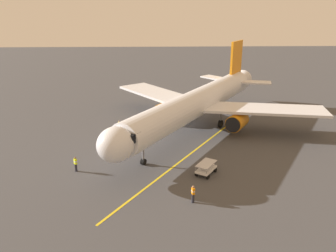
{
  "coord_description": "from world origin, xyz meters",
  "views": [
    {
      "loc": [
        5.04,
        49.78,
        16.9
      ],
      "look_at": [
        3.56,
        9.7,
        3.0
      ],
      "focal_mm": 36.6,
      "sensor_mm": 36.0,
      "label": 1
    }
  ],
  "objects_px": {
    "airplane": "(197,103)",
    "baggage_cart_near_nose": "(206,168)",
    "ground_crew_loader": "(119,126)",
    "ground_crew_marshaller": "(193,194)",
    "ground_crew_wing_walker": "(76,164)"
  },
  "relations": [
    {
      "from": "ground_crew_marshaller",
      "to": "ground_crew_wing_walker",
      "type": "height_order",
      "value": "same"
    },
    {
      "from": "airplane",
      "to": "ground_crew_wing_walker",
      "type": "distance_m",
      "value": 19.91
    },
    {
      "from": "ground_crew_wing_walker",
      "to": "ground_crew_marshaller",
      "type": "bearing_deg",
      "value": 150.75
    },
    {
      "from": "airplane",
      "to": "ground_crew_loader",
      "type": "distance_m",
      "value": 11.66
    },
    {
      "from": "ground_crew_wing_walker",
      "to": "ground_crew_loader",
      "type": "bearing_deg",
      "value": -105.77
    },
    {
      "from": "ground_crew_marshaller",
      "to": "ground_crew_loader",
      "type": "distance_m",
      "value": 20.97
    },
    {
      "from": "ground_crew_wing_walker",
      "to": "baggage_cart_near_nose",
      "type": "relative_size",
      "value": 0.58
    },
    {
      "from": "ground_crew_marshaller",
      "to": "baggage_cart_near_nose",
      "type": "xyz_separation_m",
      "value": [
        -2.01,
        -5.62,
        -0.23
      ]
    },
    {
      "from": "airplane",
      "to": "baggage_cart_near_nose",
      "type": "bearing_deg",
      "value": 87.35
    },
    {
      "from": "ground_crew_loader",
      "to": "baggage_cart_near_nose",
      "type": "xyz_separation_m",
      "value": [
        -10.56,
        13.53,
        -0.23
      ]
    },
    {
      "from": "ground_crew_marshaller",
      "to": "ground_crew_loader",
      "type": "xyz_separation_m",
      "value": [
        8.55,
        -19.15,
        0.0
      ]
    },
    {
      "from": "airplane",
      "to": "ground_crew_marshaller",
      "type": "distance_m",
      "value": 20.22
    },
    {
      "from": "ground_crew_loader",
      "to": "ground_crew_wing_walker",
      "type": "bearing_deg",
      "value": 74.23
    },
    {
      "from": "ground_crew_marshaller",
      "to": "ground_crew_wing_walker",
      "type": "bearing_deg",
      "value": -29.25
    },
    {
      "from": "baggage_cart_near_nose",
      "to": "ground_crew_marshaller",
      "type": "bearing_deg",
      "value": 70.36
    }
  ]
}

